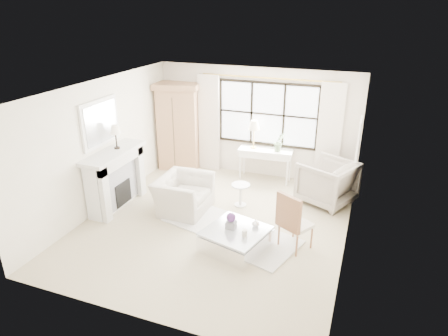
{
  "coord_description": "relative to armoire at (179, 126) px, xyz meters",
  "views": [
    {
      "loc": [
        2.62,
        -6.41,
        4.08
      ],
      "look_at": [
        0.13,
        0.2,
        1.15
      ],
      "focal_mm": 32.0,
      "sensor_mm": 36.0,
      "label": 1
    }
  ],
  "objects": [
    {
      "name": "floor",
      "position": [
        1.97,
        -2.46,
        -1.14
      ],
      "size": [
        5.5,
        5.5,
        0.0
      ],
      "primitive_type": "plane",
      "color": "#C6B693",
      "rests_on": "ground"
    },
    {
      "name": "ceiling",
      "position": [
        1.97,
        -2.46,
        1.56
      ],
      "size": [
        5.5,
        5.5,
        0.0
      ],
      "primitive_type": "plane",
      "rotation": [
        3.14,
        0.0,
        0.0
      ],
      "color": "white",
      "rests_on": "ground"
    },
    {
      "name": "wall_back",
      "position": [
        1.97,
        0.29,
        0.21
      ],
      "size": [
        5.0,
        0.0,
        5.0
      ],
      "primitive_type": "plane",
      "rotation": [
        1.57,
        0.0,
        0.0
      ],
      "color": "white",
      "rests_on": "ground"
    },
    {
      "name": "wall_front",
      "position": [
        1.97,
        -5.21,
        0.21
      ],
      "size": [
        5.0,
        0.0,
        5.0
      ],
      "primitive_type": "plane",
      "rotation": [
        -1.57,
        0.0,
        0.0
      ],
      "color": "beige",
      "rests_on": "ground"
    },
    {
      "name": "wall_left",
      "position": [
        -0.53,
        -2.46,
        0.21
      ],
      "size": [
        0.0,
        5.5,
        5.5
      ],
      "primitive_type": "plane",
      "rotation": [
        1.57,
        0.0,
        1.57
      ],
      "color": "white",
      "rests_on": "ground"
    },
    {
      "name": "wall_right",
      "position": [
        4.47,
        -2.46,
        0.21
      ],
      "size": [
        0.0,
        5.5,
        5.5
      ],
      "primitive_type": "plane",
      "rotation": [
        1.57,
        0.0,
        -1.57
      ],
      "color": "white",
      "rests_on": "ground"
    },
    {
      "name": "window_pane",
      "position": [
        2.27,
        0.27,
        0.46
      ],
      "size": [
        2.4,
        0.02,
        1.5
      ],
      "primitive_type": "cube",
      "color": "silver",
      "rests_on": "wall_back"
    },
    {
      "name": "window_frame",
      "position": [
        2.27,
        0.26,
        0.46
      ],
      "size": [
        2.5,
        0.04,
        1.5
      ],
      "primitive_type": null,
      "color": "black",
      "rests_on": "wall_back"
    },
    {
      "name": "curtain_rod",
      "position": [
        2.27,
        0.21,
        1.33
      ],
      "size": [
        3.3,
        0.04,
        0.04
      ],
      "primitive_type": "cylinder",
      "rotation": [
        0.0,
        1.57,
        0.0
      ],
      "color": "#BA9640",
      "rests_on": "wall_back"
    },
    {
      "name": "curtain_left",
      "position": [
        0.77,
        0.19,
        0.1
      ],
      "size": [
        0.55,
        0.1,
        2.47
      ],
      "primitive_type": "cube",
      "color": "silver",
      "rests_on": "ground"
    },
    {
      "name": "curtain_right",
      "position": [
        3.77,
        0.19,
        0.1
      ],
      "size": [
        0.55,
        0.1,
        2.47
      ],
      "primitive_type": "cube",
      "color": "white",
      "rests_on": "ground"
    },
    {
      "name": "fireplace",
      "position": [
        -0.3,
        -2.46,
        -0.49
      ],
      "size": [
        0.58,
        1.66,
        1.26
      ],
      "color": "silver",
      "rests_on": "ground"
    },
    {
      "name": "mirror_frame",
      "position": [
        -0.5,
        -2.46,
        0.7
      ],
      "size": [
        0.05,
        1.15,
        0.95
      ],
      "primitive_type": "cube",
      "color": "white",
      "rests_on": "wall_left"
    },
    {
      "name": "mirror_glass",
      "position": [
        -0.47,
        -2.46,
        0.7
      ],
      "size": [
        0.02,
        1.0,
        0.8
      ],
      "primitive_type": "cube",
      "color": "silver",
      "rests_on": "wall_left"
    },
    {
      "name": "art_frame",
      "position": [
        4.44,
        -0.76,
        0.41
      ],
      "size": [
        0.04,
        0.62,
        0.82
      ],
      "primitive_type": "cube",
      "color": "white",
      "rests_on": "wall_right"
    },
    {
      "name": "art_canvas",
      "position": [
        4.42,
        -0.76,
        0.41
      ],
      "size": [
        0.01,
        0.52,
        0.72
      ],
      "primitive_type": "cube",
      "color": "beige",
      "rests_on": "wall_right"
    },
    {
      "name": "mantel_lamp",
      "position": [
        -0.28,
        -2.3,
        0.51
      ],
      "size": [
        0.22,
        0.22,
        0.51
      ],
      "color": "black",
      "rests_on": "fireplace"
    },
    {
      "name": "armoire",
      "position": [
        0.0,
        0.0,
        0.0
      ],
      "size": [
        1.24,
        0.91,
        2.24
      ],
      "rotation": [
        0.0,
        0.0,
        0.2
      ],
      "color": "tan",
      "rests_on": "floor"
    },
    {
      "name": "console_table",
      "position": [
        2.33,
        -0.02,
        -0.74
      ],
      "size": [
        1.33,
        0.55,
        0.8
      ],
      "rotation": [
        0.0,
        0.0,
        0.08
      ],
      "color": "white",
      "rests_on": "floor"
    },
    {
      "name": "console_lamp",
      "position": [
        2.02,
        -0.01,
        0.22
      ],
      "size": [
        0.28,
        0.28,
        0.69
      ],
      "color": "#BB9540",
      "rests_on": "console_table"
    },
    {
      "name": "orchid_plant",
      "position": [
        2.65,
        -0.02,
        -0.11
      ],
      "size": [
        0.32,
        0.31,
        0.46
      ],
      "primitive_type": "imported",
      "rotation": [
        0.0,
        0.0,
        0.56
      ],
      "color": "#5A744D",
      "rests_on": "console_table"
    },
    {
      "name": "side_table",
      "position": [
        2.21,
        -1.53,
        -0.81
      ],
      "size": [
        0.4,
        0.4,
        0.51
      ],
      "color": "white",
      "rests_on": "floor"
    },
    {
      "name": "rug_left",
      "position": [
        1.76,
        -2.38,
        -1.13
      ],
      "size": [
        1.71,
        1.38,
        0.03
      ],
      "primitive_type": "cube",
      "rotation": [
        0.0,
        0.0,
        -0.24
      ],
      "color": "silver",
      "rests_on": "floor"
    },
    {
      "name": "rug_right",
      "position": [
        2.87,
        -2.81,
        -1.12
      ],
      "size": [
        1.85,
        1.59,
        0.03
      ],
      "primitive_type": "cube",
      "rotation": [
        0.0,
        0.0,
        -0.3
      ],
      "color": "silver",
      "rests_on": "floor"
    },
    {
      "name": "club_armchair",
      "position": [
        1.14,
        -2.15,
        -0.77
      ],
      "size": [
        1.01,
        1.15,
        0.74
      ],
      "primitive_type": "imported",
      "rotation": [
        0.0,
        0.0,
        1.56
      ],
      "color": "beige",
      "rests_on": "floor"
    },
    {
      "name": "wingback_chair",
      "position": [
        3.91,
        -0.71,
        -0.66
      ],
      "size": [
        1.39,
        1.38,
        0.96
      ],
      "primitive_type": "imported",
      "rotation": [
        0.0,
        0.0,
        -2.01
      ],
      "color": "#A3988A",
      "rests_on": "floor"
    },
    {
      "name": "french_chair",
      "position": [
        3.61,
        -2.72,
        -0.83
      ],
      "size": [
        0.66,
        0.66,
        1.08
      ],
      "rotation": [
        0.0,
        0.0,
        2.62
      ],
      "color": "#A16943",
      "rests_on": "floor"
    },
    {
      "name": "coffee_table",
      "position": [
        2.64,
        -3.11,
        -0.96
      ],
      "size": [
        1.22,
        1.22,
        0.38
      ],
      "rotation": [
        0.0,
        0.0,
        -0.26
      ],
      "color": "white",
      "rests_on": "floor"
    },
    {
      "name": "planter_box",
      "position": [
        2.54,
        -3.07,
        -0.69
      ],
      "size": [
        0.18,
        0.18,
        0.13
      ],
      "primitive_type": "cube",
      "rotation": [
        0.0,
        0.0,
        0.06
      ],
      "color": "gray",
      "rests_on": "coffee_table"
    },
    {
      "name": "planter_flowers",
      "position": [
        2.54,
        -3.07,
        -0.55
      ],
      "size": [
        0.16,
        0.16,
        0.16
      ],
      "primitive_type": "sphere",
      "color": "#552B6B",
      "rests_on": "planter_box"
    },
    {
      "name": "pillar_candle",
      "position": [
        2.85,
        -3.25,
        -0.7
      ],
      "size": [
        0.09,
        0.09,
        0.12
      ],
      "primitive_type": "cylinder",
      "color": "silver",
      "rests_on": "coffee_table"
    },
    {
      "name": "coffee_vase",
      "position": [
        2.94,
        -2.88,
        -0.69
      ],
      "size": [
        0.16,
        0.16,
        0.14
      ],
      "primitive_type": "imported",
      "rotation": [
        0.0,
        0.0,
        -0.25
      ],
      "color": "white",
      "rests_on": "coffee_table"
    }
  ]
}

